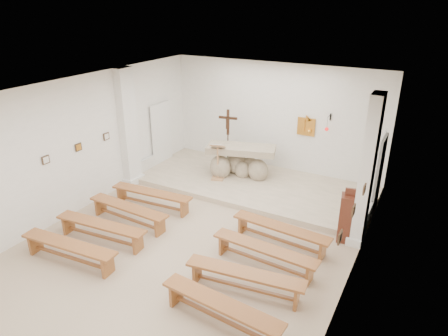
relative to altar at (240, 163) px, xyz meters
The scene contains 31 objects.
ground 3.85m from the altar, 81.18° to the right, with size 7.00×10.00×0.00m, color #C1A98B.
wall_left 4.90m from the altar, 127.65° to the right, with size 0.02×10.00×3.50m, color white.
wall_right 5.67m from the altar, 42.74° to the right, with size 0.02×10.00×3.50m, color white.
wall_back 1.81m from the altar, 64.47° to the left, with size 7.00×0.02×3.50m, color white.
ceiling 4.81m from the altar, 81.18° to the right, with size 7.00×10.00×0.02m, color silver.
sanctuary_platform 0.80m from the altar, 24.44° to the right, with size 6.98×3.00×0.15m, color beige.
pilaster_left 3.51m from the altar, 147.63° to the right, with size 0.26×0.55×3.50m, color white.
pilaster_right 4.49m from the altar, 24.06° to the right, with size 0.26×0.55×3.50m, color white.
gold_wall_relief 2.30m from the altar, 36.15° to the left, with size 0.55×0.04×0.55m, color gold.
sanctuary_lamp 2.81m from the altar, 21.97° to the left, with size 0.11×0.36×0.44m.
station_frame_left_front 5.52m from the altar, 122.29° to the right, with size 0.03×0.20×0.20m, color #3F2C1B.
station_frame_left_mid 4.73m from the altar, 128.98° to the right, with size 0.03×0.20×0.20m, color #3F2C1B.
station_frame_left_rear 4.03m from the altar, 138.36° to the right, with size 0.03×0.20×0.20m, color #3F2C1B.
station_frame_right_front 6.22m from the altar, 48.39° to the right, with size 0.03×0.20×0.20m, color #3F2C1B.
station_frame_right_mid 5.52m from the altar, 41.33° to the right, with size 0.03×0.20×0.20m, color #3F2C1B.
station_frame_right_rear 4.94m from the altar, 32.33° to the right, with size 0.03×0.20×0.20m, color #3F2C1B.
radiator_left 3.05m from the altar, 159.47° to the right, with size 0.10×0.85×0.52m, color silver.
radiator_right 4.16m from the altar, 14.87° to the right, with size 0.10×0.85×0.52m, color silver.
altar is the anchor object (origin of this frame).
lectern 0.76m from the altar, 129.49° to the right, with size 0.50×0.45×1.18m.
crucifix_stand 0.98m from the altar, 153.27° to the left, with size 0.59×0.26×1.96m.
potted_plant 0.69m from the altar, 140.13° to the left, with size 0.47×0.41×0.52m, color #335B24.
donation_pedestal 4.13m from the altar, 26.86° to the right, with size 0.42×0.42×1.35m.
bench_left_front 3.05m from the altar, 114.45° to the right, with size 2.34×0.55×0.49m.
bench_right_front 3.69m from the altar, 48.76° to the right, with size 2.34×0.54×0.49m.
bench_left_second 3.92m from the altar, 108.80° to the right, with size 2.34×0.47×0.49m.
bench_right_second 4.43m from the altar, 56.73° to the right, with size 2.34×0.50×0.49m.
bench_left_third 4.81m from the altar, 105.21° to the right, with size 2.35×0.58×0.49m.
bench_right_third 5.24m from the altar, 62.34° to the right, with size 2.35×0.68×0.49m.
bench_left_fourth 5.71m from the altar, 102.76° to the right, with size 2.35×0.56×0.49m.
bench_right_fourth 6.08m from the altar, 66.42° to the right, with size 2.35×0.56×0.49m.
Camera 1 is at (4.45, -6.46, 5.23)m, focal length 32.00 mm.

